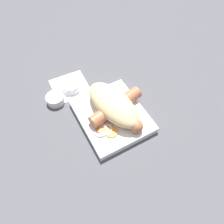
{
  "coord_description": "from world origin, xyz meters",
  "views": [
    {
      "loc": [
        0.3,
        -0.16,
        0.52
      ],
      "look_at": [
        0.0,
        0.0,
        0.03
      ],
      "focal_mm": 35.0,
      "sensor_mm": 36.0,
      "label": 1
    }
  ],
  "objects": [
    {
      "name": "food_tray",
      "position": [
        0.0,
        0.0,
        0.01
      ],
      "size": [
        0.2,
        0.18,
        0.02
      ],
      "color": "white",
      "rests_on": "ground_plane"
    },
    {
      "name": "ground_plane",
      "position": [
        0.0,
        0.0,
        0.0
      ],
      "size": [
        3.0,
        3.0,
        0.0
      ],
      "primitive_type": "plane",
      "color": "#4C4C51"
    },
    {
      "name": "napkin",
      "position": [
        -0.17,
        -0.06,
        0.0
      ],
      "size": [
        0.11,
        0.11,
        0.0
      ],
      "color": "white",
      "rests_on": "ground_plane"
    },
    {
      "name": "condiment_cup_far",
      "position": [
        -0.13,
        -0.12,
        0.01
      ],
      "size": [
        0.05,
        0.05,
        0.02
      ],
      "color": "white",
      "rests_on": "ground_plane"
    },
    {
      "name": "pickled_veggies",
      "position": [
        0.03,
        -0.04,
        0.02
      ],
      "size": [
        0.07,
        0.07,
        0.01
      ],
      "color": "orange",
      "rests_on": "food_tray"
    },
    {
      "name": "condiment_cup_near",
      "position": [
        -0.16,
        -0.06,
        0.01
      ],
      "size": [
        0.05,
        0.05,
        0.02
      ],
      "color": "white",
      "rests_on": "ground_plane"
    },
    {
      "name": "bread_roll",
      "position": [
        -0.01,
        0.01,
        0.05
      ],
      "size": [
        0.2,
        0.12,
        0.06
      ],
      "color": "#DBBC84",
      "rests_on": "food_tray"
    },
    {
      "name": "sausage",
      "position": [
        -0.01,
        0.02,
        0.04
      ],
      "size": [
        0.2,
        0.17,
        0.04
      ],
      "color": "#B26642",
      "rests_on": "food_tray"
    }
  ]
}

